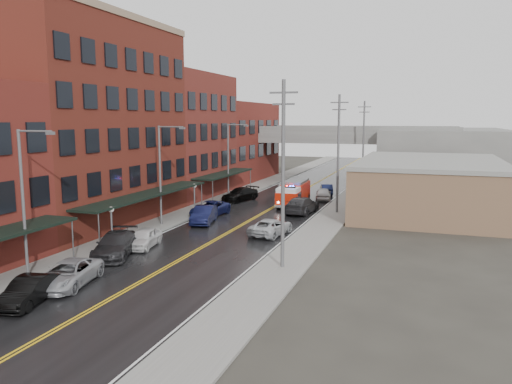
% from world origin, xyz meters
% --- Properties ---
extents(ground, '(220.00, 220.00, 0.00)m').
position_xyz_m(ground, '(0.00, 0.00, 0.00)').
color(ground, '#2D2B26').
rests_on(ground, ground).
extents(road, '(11.00, 160.00, 0.02)m').
position_xyz_m(road, '(0.00, 30.00, 0.01)').
color(road, black).
rests_on(road, ground).
extents(sidewalk_left, '(3.00, 160.00, 0.15)m').
position_xyz_m(sidewalk_left, '(-7.30, 30.00, 0.07)').
color(sidewalk_left, slate).
rests_on(sidewalk_left, ground).
extents(sidewalk_right, '(3.00, 160.00, 0.15)m').
position_xyz_m(sidewalk_right, '(7.30, 30.00, 0.07)').
color(sidewalk_right, slate).
rests_on(sidewalk_right, ground).
extents(curb_left, '(0.30, 160.00, 0.15)m').
position_xyz_m(curb_left, '(-5.65, 30.00, 0.07)').
color(curb_left, gray).
rests_on(curb_left, ground).
extents(curb_right, '(0.30, 160.00, 0.15)m').
position_xyz_m(curb_right, '(5.65, 30.00, 0.07)').
color(curb_right, gray).
rests_on(curb_right, ground).
extents(brick_building_b, '(9.00, 20.00, 18.00)m').
position_xyz_m(brick_building_b, '(-13.30, 23.00, 9.00)').
color(brick_building_b, '#571D17').
rests_on(brick_building_b, ground).
extents(brick_building_c, '(9.00, 15.00, 15.00)m').
position_xyz_m(brick_building_c, '(-13.30, 40.50, 7.50)').
color(brick_building_c, maroon).
rests_on(brick_building_c, ground).
extents(brick_building_far, '(9.00, 20.00, 12.00)m').
position_xyz_m(brick_building_far, '(-13.30, 58.00, 6.00)').
color(brick_building_far, maroon).
rests_on(brick_building_far, ground).
extents(tan_building, '(14.00, 22.00, 5.00)m').
position_xyz_m(tan_building, '(16.00, 40.00, 2.50)').
color(tan_building, brown).
rests_on(tan_building, ground).
extents(right_far_block, '(18.00, 30.00, 8.00)m').
position_xyz_m(right_far_block, '(18.00, 70.00, 4.00)').
color(right_far_block, slate).
rests_on(right_far_block, ground).
extents(awning_1, '(2.60, 18.00, 3.09)m').
position_xyz_m(awning_1, '(-7.49, 23.00, 2.99)').
color(awning_1, black).
rests_on(awning_1, ground).
extents(awning_2, '(2.60, 13.00, 3.09)m').
position_xyz_m(awning_2, '(-7.49, 40.50, 2.99)').
color(awning_2, black).
rests_on(awning_2, ground).
extents(globe_lamp_1, '(0.44, 0.44, 3.12)m').
position_xyz_m(globe_lamp_1, '(-6.40, 16.00, 2.31)').
color(globe_lamp_1, '#59595B').
rests_on(globe_lamp_1, ground).
extents(globe_lamp_2, '(0.44, 0.44, 3.12)m').
position_xyz_m(globe_lamp_2, '(-6.40, 30.00, 2.31)').
color(globe_lamp_2, '#59595B').
rests_on(globe_lamp_2, ground).
extents(street_lamp_0, '(2.64, 0.22, 9.00)m').
position_xyz_m(street_lamp_0, '(-6.55, 8.00, 5.19)').
color(street_lamp_0, '#59595B').
rests_on(street_lamp_0, ground).
extents(street_lamp_1, '(2.64, 0.22, 9.00)m').
position_xyz_m(street_lamp_1, '(-6.55, 24.00, 5.19)').
color(street_lamp_1, '#59595B').
rests_on(street_lamp_1, ground).
extents(street_lamp_2, '(2.64, 0.22, 9.00)m').
position_xyz_m(street_lamp_2, '(-6.55, 40.00, 5.19)').
color(street_lamp_2, '#59595B').
rests_on(street_lamp_2, ground).
extents(utility_pole_0, '(1.80, 0.24, 12.00)m').
position_xyz_m(utility_pole_0, '(7.20, 15.00, 6.31)').
color(utility_pole_0, '#59595B').
rests_on(utility_pole_0, ground).
extents(utility_pole_1, '(1.80, 0.24, 12.00)m').
position_xyz_m(utility_pole_1, '(7.20, 35.00, 6.31)').
color(utility_pole_1, '#59595B').
rests_on(utility_pole_1, ground).
extents(utility_pole_2, '(1.80, 0.24, 12.00)m').
position_xyz_m(utility_pole_2, '(7.20, 55.00, 6.31)').
color(utility_pole_2, '#59595B').
rests_on(utility_pole_2, ground).
extents(overpass, '(40.00, 10.00, 7.50)m').
position_xyz_m(overpass, '(0.00, 62.00, 5.99)').
color(overpass, slate).
rests_on(overpass, ground).
extents(fire_truck, '(3.23, 7.54, 2.72)m').
position_xyz_m(fire_truck, '(1.75, 38.29, 1.47)').
color(fire_truck, '#BB1C08').
rests_on(fire_truck, ground).
extents(parked_car_left_1, '(2.47, 4.54, 1.42)m').
position_xyz_m(parked_car_left_1, '(-3.60, 4.70, 0.71)').
color(parked_car_left_1, black).
rests_on(parked_car_left_1, ground).
extents(parked_car_left_2, '(3.38, 5.53, 1.43)m').
position_xyz_m(parked_car_left_2, '(-3.60, 7.76, 0.72)').
color(parked_car_left_2, '#999BA0').
rests_on(parked_car_left_2, ground).
extents(parked_car_left_3, '(4.14, 6.17, 1.66)m').
position_xyz_m(parked_car_left_3, '(-4.75, 14.02, 0.83)').
color(parked_car_left_3, '#242426').
rests_on(parked_car_left_3, ground).
extents(parked_car_left_4, '(2.41, 4.47, 1.44)m').
position_xyz_m(parked_car_left_4, '(-4.15, 16.80, 0.72)').
color(parked_car_left_4, silver).
rests_on(parked_car_left_4, ground).
extents(parked_car_left_5, '(2.74, 5.15, 1.61)m').
position_xyz_m(parked_car_left_5, '(-3.60, 26.23, 0.81)').
color(parked_car_left_5, black).
rests_on(parked_car_left_5, ground).
extents(parked_car_left_6, '(2.78, 5.40, 1.46)m').
position_xyz_m(parked_car_left_6, '(-4.57, 29.68, 0.73)').
color(parked_car_left_6, navy).
rests_on(parked_car_left_6, ground).
extents(parked_car_left_7, '(3.63, 5.75, 1.55)m').
position_xyz_m(parked_car_left_7, '(-5.00, 39.20, 0.78)').
color(parked_car_left_7, black).
rests_on(parked_car_left_7, ground).
extents(parked_car_right_0, '(2.94, 5.23, 1.38)m').
position_xyz_m(parked_car_right_0, '(3.66, 23.80, 0.69)').
color(parked_car_right_0, '#B3B7BC').
rests_on(parked_car_right_0, ground).
extents(parked_car_right_1, '(2.84, 5.96, 1.68)m').
position_xyz_m(parked_car_right_1, '(3.71, 34.20, 0.84)').
color(parked_car_right_1, '#2A2A2D').
rests_on(parked_car_right_1, ground).
extents(parked_car_right_2, '(2.55, 4.64, 1.50)m').
position_xyz_m(parked_car_right_2, '(4.16, 43.00, 0.75)').
color(parked_car_right_2, '#B3B3B3').
rests_on(parked_car_right_2, ground).
extents(parked_car_right_3, '(2.41, 4.23, 1.32)m').
position_xyz_m(parked_car_right_3, '(3.60, 47.80, 0.66)').
color(parked_car_right_3, '#0E1434').
rests_on(parked_car_right_3, ground).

